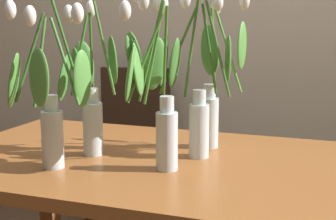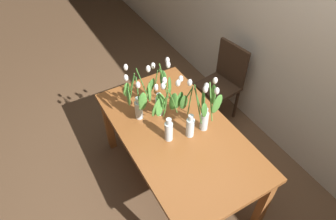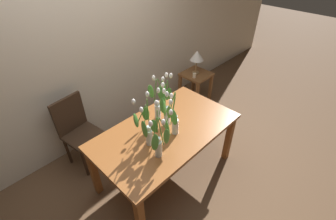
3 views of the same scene
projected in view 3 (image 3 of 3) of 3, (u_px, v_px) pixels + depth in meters
The scene contains 12 objects.
ground_plane at pixel (166, 172), 3.01m from camera, with size 18.00×18.00×0.00m, color brown.
room_wall_rear at pixel (92, 44), 2.89m from camera, with size 9.00×0.10×2.70m, color beige.
dining_table at pixel (166, 135), 2.61m from camera, with size 1.60×0.90×0.74m.
tulip_vase_0 at pixel (158, 103), 2.61m from camera, with size 0.21×0.15×0.55m.
tulip_vase_1 at pixel (173, 118), 2.35m from camera, with size 0.17×0.25×0.56m.
tulip_vase_2 at pixel (165, 106), 2.49m from camera, with size 0.27×0.22×0.58m.
tulip_vase_3 at pixel (146, 129), 2.26m from camera, with size 0.20×0.23×0.58m.
tulip_vase_4 at pixel (160, 139), 2.13m from camera, with size 0.27×0.23×0.57m.
dining_chair at pixel (78, 129), 2.89m from camera, with size 0.45×0.45×0.93m.
side_table at pixel (196, 80), 4.02m from camera, with size 0.44×0.44×0.55m.
table_lamp at pixel (197, 56), 3.78m from camera, with size 0.22×0.22×0.40m.
pillar_candle at pixel (194, 75), 3.82m from camera, with size 0.06×0.06×0.07m, color beige.
Camera 3 is at (-1.36, -1.34, 2.46)m, focal length 25.17 mm.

